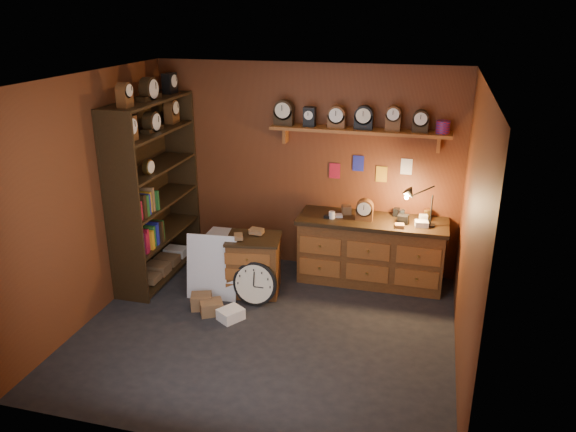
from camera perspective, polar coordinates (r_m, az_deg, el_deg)
The scene contains 11 objects.
floor at distance 6.30m, azimuth -2.16°, elevation -11.47°, with size 4.00×4.00×0.00m, color black.
room_shell at distance 5.67m, azimuth -1.64°, elevation 3.96°, with size 4.02×3.62×2.71m.
shelving_unit at distance 7.27m, azimuth -13.66°, elevation 3.27°, with size 0.47×1.60×2.58m.
workbench at distance 7.20m, azimuth 8.44°, elevation -3.14°, with size 1.85×0.66×1.36m.
low_cabinet at distance 6.90m, azimuth -3.48°, elevation -4.73°, with size 0.72×0.64×0.82m.
big_round_clock at distance 6.70m, azimuth -3.38°, elevation -6.87°, with size 0.53×0.17×0.53m.
white_panel at distance 7.00m, azimuth -7.62°, elevation -8.14°, with size 0.61×0.03×0.82m, color silver.
mini_fridge at distance 7.66m, azimuth -6.54°, elevation -3.48°, with size 0.47×0.49×0.48m.
floor_box_a at distance 6.62m, azimuth -7.79°, elevation -9.18°, with size 0.25×0.21×0.16m, color brown.
floor_box_b at distance 6.48m, azimuth -5.84°, elevation -9.90°, with size 0.22×0.26×0.13m, color white.
floor_box_c at distance 6.74m, azimuth -8.78°, elevation -8.55°, with size 0.24×0.20×0.18m, color brown.
Camera 1 is at (1.60, -5.10, 3.34)m, focal length 35.00 mm.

